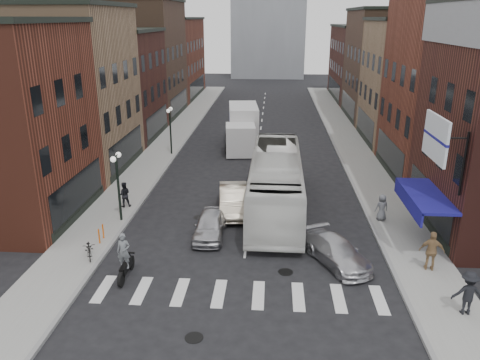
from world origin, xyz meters
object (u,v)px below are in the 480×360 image
ped_left_solo (124,194)px  motorcycle_rider (125,258)px  bike_rack (101,234)px  billboard_sign (438,139)px  ped_right_a (468,293)px  sedan_left_far (234,199)px  parked_bicycle (89,249)px  streetlamp_far (170,122)px  streetlamp_near (117,175)px  box_truck (243,128)px  ped_right_b (432,251)px  sedan_left_near (210,225)px  ped_right_c (382,207)px  curb_car (337,252)px  transit_bus (276,182)px

ped_left_solo → motorcycle_rider: bearing=88.7°
bike_rack → ped_left_solo: 4.73m
billboard_sign → ped_right_a: billboard_sign is taller
sedan_left_far → parked_bicycle: 9.19m
billboard_sign → parked_bicycle: 17.12m
streetlamp_far → ped_right_a: bearing=-53.1°
streetlamp_near → box_truck: 18.19m
sedan_left_far → ped_right_b: ped_right_b is taller
parked_bicycle → ped_right_a: bearing=-35.4°
ped_right_a → ped_right_b: ped_right_b is taller
streetlamp_near → bike_rack: size_ratio=5.14×
box_truck → ped_right_b: box_truck is taller
motorcycle_rider → sedan_left_far: size_ratio=0.46×
sedan_left_near → sedan_left_far: bearing=73.8°
billboard_sign → streetlamp_near: size_ratio=0.90×
bike_rack → motorcycle_rider: bearing=-55.1°
sedan_left_far → ped_right_c: bearing=-12.6°
streetlamp_near → streetlamp_far: size_ratio=1.00×
sedan_left_near → curb_car: 6.97m
ped_right_a → ped_right_c: 9.08m
box_truck → sedan_left_far: (0.45, -15.16, -0.99)m
bike_rack → parked_bicycle: (0.02, -1.73, 0.02)m
ped_right_a → ped_right_b: bearing=-84.2°
curb_car → parked_bicycle: (-12.05, -0.43, -0.05)m
streetlamp_near → ped_right_a: streetlamp_near is taller
billboard_sign → bike_rack: billboard_sign is taller
billboard_sign → ped_right_c: billboard_sign is taller
transit_bus → parked_bicycle: (-9.09, -7.04, -1.23)m
ped_right_a → sedan_left_far: bearing=-44.5°
streetlamp_near → ped_right_c: size_ratio=2.64×
curb_car → box_truck: bearing=79.2°
streetlamp_near → ped_left_solo: size_ratio=2.59×
motorcycle_rider → ped_left_solo: bearing=107.1°
motorcycle_rider → parked_bicycle: motorcycle_rider is taller
sedan_left_near → ped_right_b: bearing=-16.0°
ped_right_c → curb_car: bearing=44.3°
streetlamp_far → ped_left_solo: bearing=-91.9°
motorcycle_rider → transit_bus: (6.79, 8.63, 0.75)m
streetlamp_near → box_truck: bearing=70.9°
streetlamp_near → billboard_sign: bearing=-12.3°
bike_rack → ped_right_a: 17.43m
bike_rack → motorcycle_rider: (2.32, -3.33, 0.49)m
ped_left_solo → box_truck: bearing=-131.4°
sedan_left_near → ped_right_c: bearing=14.7°
sedan_left_near → sedan_left_far: sedan_left_far is taller
transit_bus → ped_right_a: bearing=-53.8°
streetlamp_far → ped_right_b: (16.09, -18.53, -1.81)m
streetlamp_far → sedan_left_far: streetlamp_far is taller
curb_car → streetlamp_near: bearing=134.9°
bike_rack → curb_car: bearing=-6.1°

